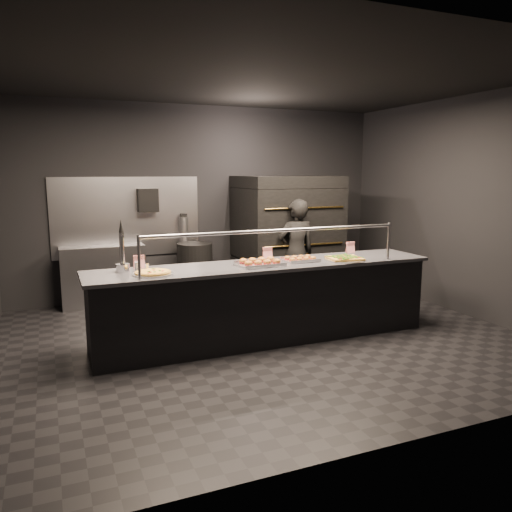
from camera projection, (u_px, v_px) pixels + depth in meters
name	position (u px, v px, depth m)	size (l,w,h in m)	color
room	(262.00, 214.00, 5.74)	(6.04, 6.00, 3.00)	black
service_counter	(265.00, 302.00, 5.88)	(4.10, 0.78, 1.37)	black
pizza_oven	(286.00, 236.00, 7.98)	(1.50, 1.23, 1.91)	black
prep_shelf	(104.00, 276.00, 7.38)	(1.20, 0.35, 0.90)	#99999E
towel_dispenser	(148.00, 200.00, 7.53)	(0.30, 0.20, 0.35)	black
fire_extinguisher	(184.00, 231.00, 7.83)	(0.14, 0.14, 0.51)	#B2B2B7
beer_tap	(122.00, 257.00, 5.31)	(0.15, 0.21, 0.56)	silver
round_pizza	(153.00, 273.00, 5.21)	(0.43, 0.43, 0.03)	silver
slider_tray_a	(260.00, 263.00, 5.70)	(0.58, 0.49, 0.08)	silver
slider_tray_b	(300.00, 259.00, 5.96)	(0.41, 0.31, 0.06)	silver
square_pizza	(345.00, 259.00, 6.03)	(0.49, 0.49, 0.05)	silver
condiment_jar	(140.00, 267.00, 5.36)	(0.16, 0.06, 0.10)	silver
tent_cards	(258.00, 254.00, 6.05)	(2.87, 0.04, 0.15)	white
trash_bin	(195.00, 272.00, 7.65)	(0.54, 0.54, 0.90)	black
worker	(296.00, 253.00, 7.34)	(0.58, 0.38, 1.58)	black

